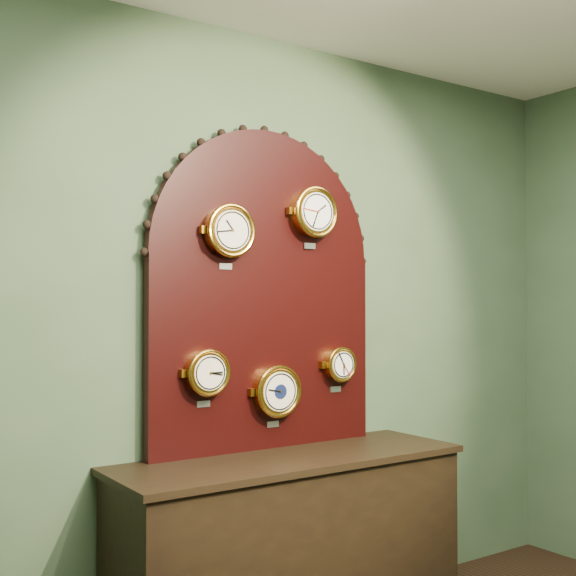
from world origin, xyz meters
TOP-DOWN VIEW (x-y plane):
  - wall_back at (0.00, 2.50)m, footprint 4.00×0.00m
  - shop_counter at (0.00, 2.23)m, footprint 1.60×0.50m
  - display_board at (0.00, 2.45)m, footprint 1.26×0.06m
  - roman_clock at (-0.23, 2.38)m, footprint 0.24×0.08m
  - arabic_clock at (0.24, 2.38)m, footprint 0.25×0.08m
  - hygrometer at (-0.34, 2.38)m, footprint 0.21×0.08m
  - barometer at (0.03, 2.38)m, footprint 0.25×0.08m
  - tide_clock at (0.40, 2.38)m, footprint 0.17×0.08m

SIDE VIEW (x-z plane):
  - shop_counter at x=0.00m, z-range 0.00..0.80m
  - barometer at x=0.03m, z-range 0.95..1.25m
  - hygrometer at x=-0.34m, z-range 1.08..1.34m
  - tide_clock at x=0.40m, z-range 1.09..1.32m
  - wall_back at x=0.00m, z-range -0.60..3.40m
  - display_board at x=0.00m, z-range 0.86..2.39m
  - roman_clock at x=-0.23m, z-range 1.69..1.98m
  - arabic_clock at x=0.24m, z-range 1.80..2.10m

